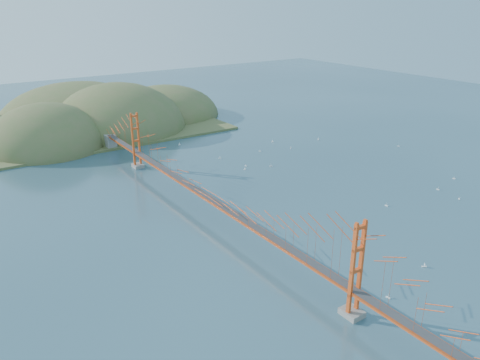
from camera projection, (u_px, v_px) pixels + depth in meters
ground at (212, 219)px, 75.29m from camera, size 320.00×320.00×0.00m
bridge at (211, 178)px, 72.91m from camera, size 2.20×94.40×12.00m
far_headlands at (90, 127)px, 129.16m from camera, size 84.00×58.00×25.00m
sailboat_16 at (220, 158)px, 103.68m from camera, size 0.63×0.63×0.70m
sailboat_10 at (388, 297)px, 55.19m from camera, size 0.51×0.59×0.67m
sailboat_12 at (180, 144)px, 113.39m from camera, size 0.61×0.54×0.70m
sailboat_6 at (424, 266)px, 61.58m from camera, size 0.68×0.68×0.72m
sailboat_3 at (245, 169)px, 96.88m from camera, size 0.49×0.40×0.57m
sailboat_14 at (387, 205)px, 79.85m from camera, size 0.52×0.62×0.71m
sailboat_17 at (273, 142)px, 115.72m from camera, size 0.58×0.48×0.67m
sailboat_8 at (318, 139)px, 117.60m from camera, size 0.57×0.55×0.64m
sailboat_15 at (260, 151)px, 108.62m from camera, size 0.58×0.58×0.62m
sailboat_13 at (459, 198)px, 82.60m from camera, size 0.53×0.53×0.56m
sailboat_11 at (398, 146)px, 112.38m from camera, size 0.66×0.66×0.72m
sailboat_4 at (291, 148)px, 110.64m from camera, size 0.59×0.59×0.62m
sailboat_5 at (454, 178)px, 91.95m from camera, size 0.48×0.58×0.67m
sailboat_1 at (271, 166)px, 98.77m from camera, size 0.66×0.66×0.71m
sailboat_extra_0 at (246, 165)px, 99.03m from camera, size 0.49×0.50×0.57m
sailboat_extra_1 at (438, 189)px, 86.69m from camera, size 0.50×0.59×0.67m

